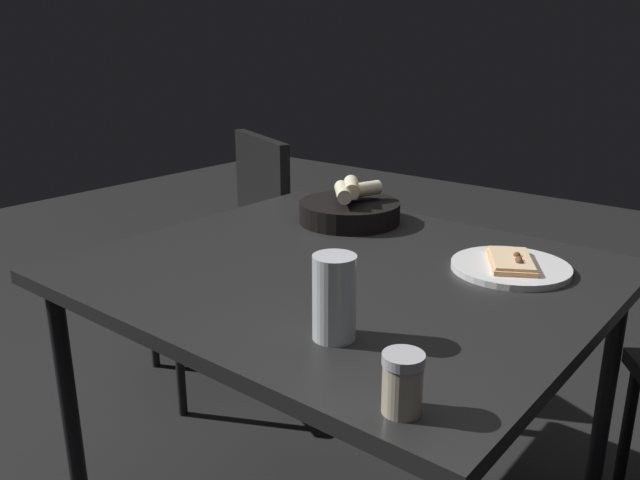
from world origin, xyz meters
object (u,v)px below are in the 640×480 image
object	(u,v)px
bread_basket	(350,209)
beer_glass	(334,303)
pepper_shaker	(402,386)
pizza_plate	(511,266)
dining_table	(341,293)
chair_far	(234,246)

from	to	relation	value
bread_basket	beer_glass	xyz separation A→B (m)	(-0.58, -0.40, 0.03)
pepper_shaker	pizza_plate	bearing A→B (deg)	10.26
bread_basket	pepper_shaker	xyz separation A→B (m)	(-0.70, -0.61, 0.00)
dining_table	bread_basket	bearing A→B (deg)	33.72
dining_table	pizza_plate	size ratio (longest dim) A/B	4.26
dining_table	pepper_shaker	world-z (taller)	pepper_shaker
beer_glass	pizza_plate	bearing A→B (deg)	-10.96
dining_table	chair_far	size ratio (longest dim) A/B	1.21
pepper_shaker	chair_far	size ratio (longest dim) A/B	0.10
chair_far	pepper_shaker	bearing A→B (deg)	-124.66
pizza_plate	bread_basket	size ratio (longest dim) A/B	0.93
bread_basket	chair_far	size ratio (longest dim) A/B	0.30
dining_table	pizza_plate	xyz separation A→B (m)	(0.21, -0.30, 0.07)
beer_glass	bread_basket	bearing A→B (deg)	34.46
bread_basket	pizza_plate	bearing A→B (deg)	-99.51
pizza_plate	dining_table	bearing A→B (deg)	125.14
pizza_plate	beer_glass	xyz separation A→B (m)	(-0.50, 0.10, 0.05)
pepper_shaker	bread_basket	bearing A→B (deg)	40.94
pepper_shaker	chair_far	distance (m)	1.54
dining_table	beer_glass	bearing A→B (deg)	-144.81
chair_far	beer_glass	bearing A→B (deg)	-125.60
dining_table	pizza_plate	world-z (taller)	pizza_plate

